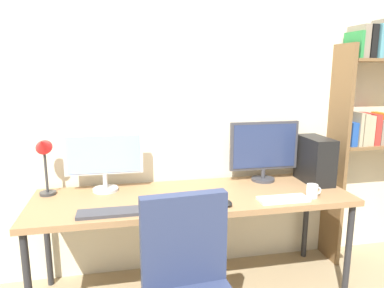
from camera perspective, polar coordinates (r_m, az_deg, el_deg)
wall_back at (r=2.76m, az=-1.55°, el=5.82°), size 4.58×0.10×2.60m
desk at (r=2.50m, az=0.23°, el=-9.26°), size 2.18×0.68×0.74m
bookshelf at (r=3.27m, az=27.54°, el=3.98°), size 0.83×0.28×1.97m
monitor_left at (r=2.57m, az=-13.97°, el=-2.25°), size 0.54×0.18×0.41m
monitor_right at (r=2.78m, az=11.51°, el=-0.77°), size 0.54×0.18×0.46m
pc_tower at (r=2.87m, az=19.16°, el=-2.42°), size 0.17×0.34×0.35m
desk_lamp at (r=2.58m, az=-22.73°, el=-1.59°), size 0.11×0.15×0.43m
keyboard_left at (r=2.22m, az=-13.05°, el=-10.69°), size 0.39×0.13×0.02m
keyboard_right at (r=2.45m, az=14.46°, el=-8.59°), size 0.34×0.13×0.02m
mouse_left_side at (r=2.22m, az=-3.57°, el=-10.27°), size 0.06×0.10×0.03m
mouse_right_side at (r=2.30m, az=5.73°, el=-9.43°), size 0.06×0.10×0.03m
coffee_mug at (r=2.56m, az=18.81°, el=-7.15°), size 0.11×0.08×0.09m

